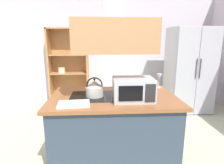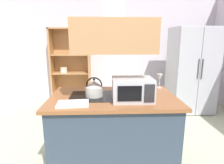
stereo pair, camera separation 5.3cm
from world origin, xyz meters
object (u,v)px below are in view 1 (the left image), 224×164
object	(u,v)px
kettle	(95,89)
cutting_board	(74,104)
dish_cabinet	(69,70)
microwave	(133,89)
refrigerator	(189,70)
wine_glass_on_counter	(159,78)

from	to	relation	value
kettle	cutting_board	distance (m)	0.37
dish_cabinet	kettle	bearing A→B (deg)	-74.13
kettle	microwave	world-z (taller)	microwave
refrigerator	cutting_board	size ratio (longest dim) A/B	5.43
kettle	wine_glass_on_counter	world-z (taller)	kettle
microwave	wine_glass_on_counter	world-z (taller)	microwave
dish_cabinet	cutting_board	xyz separation A→B (m)	(0.52, -2.88, 0.08)
refrigerator	wine_glass_on_counter	distance (m)	1.80
microwave	cutting_board	bearing A→B (deg)	-169.55
dish_cabinet	kettle	world-z (taller)	dish_cabinet
refrigerator	microwave	world-z (taller)	refrigerator
refrigerator	microwave	bearing A→B (deg)	-129.46
kettle	cutting_board	xyz separation A→B (m)	(-0.22, -0.29, -0.09)
refrigerator	cutting_board	world-z (taller)	refrigerator
cutting_board	microwave	world-z (taller)	microwave
dish_cabinet	microwave	world-z (taller)	dish_cabinet
refrigerator	wine_glass_on_counter	world-z (taller)	refrigerator
kettle	dish_cabinet	bearing A→B (deg)	105.87
kettle	cutting_board	world-z (taller)	kettle
dish_cabinet	kettle	distance (m)	2.70
refrigerator	dish_cabinet	world-z (taller)	dish_cabinet
kettle	cutting_board	size ratio (longest dim) A/B	0.71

